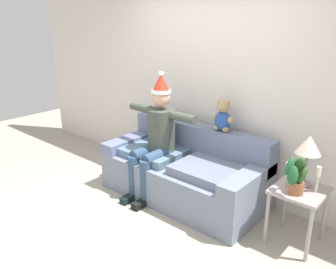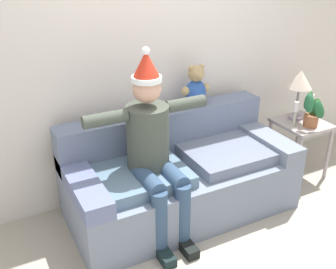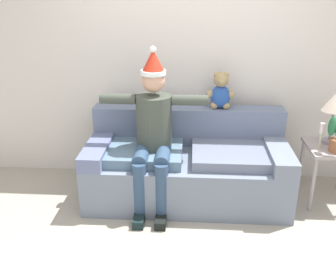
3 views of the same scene
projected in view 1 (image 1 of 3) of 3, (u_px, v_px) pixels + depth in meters
ground_plane at (125, 231)px, 3.63m from camera, size 10.00×10.00×0.00m
back_wall at (213, 84)px, 4.30m from camera, size 7.00×0.10×2.70m
couch at (185, 171)px, 4.24m from camera, size 1.98×0.92×0.86m
person_seated at (156, 134)px, 4.18m from camera, size 1.02×0.77×1.54m
teddy_bear at (223, 117)px, 4.02m from camera, size 0.29×0.17×0.38m
side_table at (299, 198)px, 3.31m from camera, size 0.47×0.49×0.59m
table_lamp at (309, 147)px, 3.22m from camera, size 0.24×0.24×0.51m
potted_plant at (296, 177)px, 3.15m from camera, size 0.24×0.25×0.36m
candle_tall at (288, 171)px, 3.30m from camera, size 0.04×0.04×0.25m
candle_short at (318, 176)px, 3.17m from camera, size 0.04×0.04×0.26m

